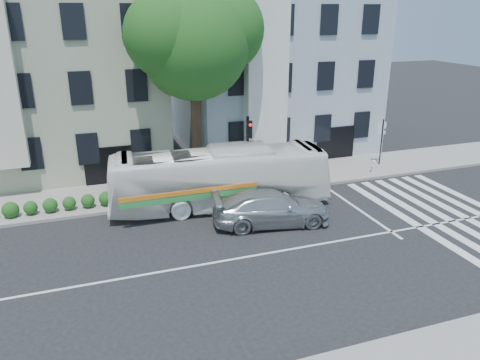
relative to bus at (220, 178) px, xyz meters
name	(u,v)px	position (x,y,z in m)	size (l,w,h in m)	color
ground	(252,256)	(-0.25, -5.20, -1.48)	(120.00, 120.00, 0.00)	black
sidewalk_far	(201,186)	(-0.25, 2.80, -1.41)	(80.00, 4.00, 0.15)	gray
building_left	(54,75)	(-7.25, 9.80, 4.02)	(12.00, 10.00, 11.00)	#9CA389
building_right	(272,66)	(6.75, 9.80, 4.02)	(12.00, 10.00, 11.00)	#A5B3C4
street_tree	(194,37)	(-0.20, 3.54, 6.35)	(7.30, 5.90, 11.10)	#2D2116
bus	(220,178)	(0.00, 0.00, 0.00)	(10.63, 2.49, 2.96)	white
sedan	(272,208)	(1.61, -2.68, -0.71)	(5.29, 2.15, 1.53)	silver
hedge	(88,201)	(-6.15, 1.60, -0.98)	(8.50, 0.84, 0.70)	#22571C
traffic_signal	(248,146)	(1.75, 0.74, 1.24)	(0.43, 0.53, 4.21)	black
fire_hydrant	(373,166)	(9.88, 1.56, -0.95)	(0.43, 0.24, 0.75)	silver
far_sign_pole	(382,136)	(11.14, 2.81, 0.43)	(0.50, 0.23, 2.81)	black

